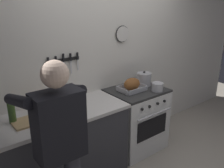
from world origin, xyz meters
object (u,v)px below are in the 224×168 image
at_px(bottle_olive_oil, 12,112).
at_px(roasting_pan, 132,85).
at_px(stove, 136,119).
at_px(bottle_hot_sauce, 44,106).
at_px(stock_pot, 144,79).
at_px(person_cook, 59,145).
at_px(bottle_cooking_oil, 53,102).
at_px(cutting_board, 31,121).
at_px(saucepan, 157,87).

bearing_deg(bottle_olive_oil, roasting_pan, -2.18).
xyz_separation_m(stove, bottle_hot_sauce, (-1.29, 0.07, 0.54)).
bearing_deg(stock_pot, person_cook, -156.75).
relative_size(person_cook, bottle_olive_oil, 5.66).
distance_m(stove, bottle_hot_sauce, 1.40).
height_order(bottle_cooking_oil, bottle_hot_sauce, bottle_cooking_oil).
bearing_deg(bottle_cooking_oil, stock_pot, 1.48).
height_order(roasting_pan, cutting_board, roasting_pan).
relative_size(stock_pot, cutting_board, 0.58).
xyz_separation_m(cutting_board, bottle_cooking_oil, (0.27, 0.05, 0.11)).
relative_size(stove, bottle_hot_sauce, 4.29).
distance_m(person_cook, bottle_cooking_oil, 0.74).
xyz_separation_m(bottle_cooking_oil, bottle_hot_sauce, (-0.09, 0.04, -0.03)).
bearing_deg(cutting_board, bottle_hot_sauce, 25.23).
xyz_separation_m(saucepan, bottle_hot_sauce, (-1.48, 0.27, 0.03)).
distance_m(person_cook, cutting_board, 0.64).
bearing_deg(cutting_board, saucepan, -6.47).
distance_m(roasting_pan, saucepan, 0.34).
distance_m(roasting_pan, bottle_olive_oil, 1.55).
bearing_deg(stove, roasting_pan, 171.57).
bearing_deg(bottle_cooking_oil, roasting_pan, -1.17).
bearing_deg(bottle_cooking_oil, saucepan, -9.71).
distance_m(person_cook, stock_pot, 1.83).
xyz_separation_m(cutting_board, bottle_olive_oil, (-0.15, 0.09, 0.11)).
xyz_separation_m(stove, saucepan, (0.18, -0.20, 0.51)).
xyz_separation_m(stove, stock_pot, (0.20, 0.07, 0.54)).
distance_m(stove, roasting_pan, 0.54).
bearing_deg(stock_pot, bottle_hot_sauce, 179.98).
relative_size(cutting_board, bottle_olive_oil, 1.23).
bearing_deg(person_cook, bottle_hot_sauce, -11.48).
xyz_separation_m(person_cook, roasting_pan, (1.40, 0.66, 0.03)).
relative_size(roasting_pan, saucepan, 2.29).
xyz_separation_m(saucepan, bottle_olive_oil, (-1.81, 0.27, 0.07)).
xyz_separation_m(stock_pot, bottle_olive_oil, (-1.83, -0.00, 0.03)).
relative_size(roasting_pan, bottle_cooking_oil, 1.23).
distance_m(stove, stock_pot, 0.58).
height_order(bottle_olive_oil, bottle_hot_sauce, bottle_olive_oil).
height_order(stove, person_cook, person_cook).
xyz_separation_m(stock_pot, bottle_cooking_oil, (-1.41, -0.04, 0.03)).
xyz_separation_m(stock_pot, saucepan, (-0.02, -0.27, -0.04)).
distance_m(person_cook, bottle_olive_oil, 0.74).
xyz_separation_m(person_cook, bottle_olive_oil, (-0.15, 0.72, 0.07)).
xyz_separation_m(stove, bottle_cooking_oil, (-1.21, 0.04, 0.57)).
bearing_deg(stock_pot, saucepan, -94.23).
bearing_deg(person_cook, cutting_board, 2.77).
relative_size(bottle_cooking_oil, bottle_hot_sauce, 1.36).
relative_size(roasting_pan, stock_pot, 1.68).
bearing_deg(saucepan, roasting_pan, 140.98).
bearing_deg(bottle_cooking_oil, bottle_olive_oil, 175.14).
bearing_deg(saucepan, bottle_cooking_oil, 170.29).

